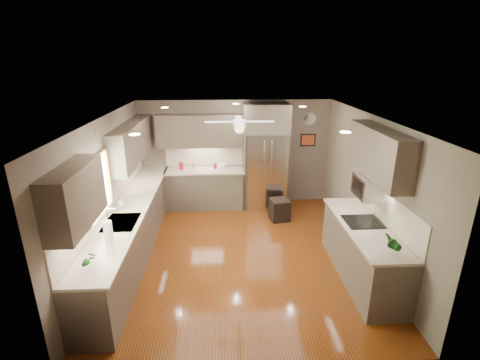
{
  "coord_description": "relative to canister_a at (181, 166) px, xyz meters",
  "views": [
    {
      "loc": [
        -0.3,
        -5.57,
        3.4
      ],
      "look_at": [
        0.02,
        0.6,
        1.23
      ],
      "focal_mm": 26.0,
      "sensor_mm": 36.0,
      "label": 1
    }
  ],
  "objects": [
    {
      "name": "ceiling_fan",
      "position": [
        1.26,
        -1.94,
        1.31
      ],
      "size": [
        1.18,
        1.18,
        0.32
      ],
      "color": "white",
      "rests_on": "ceiling"
    },
    {
      "name": "potted_plant_right",
      "position": [
        3.18,
        -3.86,
        0.08
      ],
      "size": [
        0.2,
        0.18,
        0.32
      ],
      "primitive_type": "imported",
      "rotation": [
        0.0,
        0.0,
        0.23
      ],
      "color": "#175117",
      "rests_on": "right_run"
    },
    {
      "name": "recessed_lights",
      "position": [
        1.22,
        -1.84,
        1.47
      ],
      "size": [
        2.84,
        3.14,
        0.01
      ],
      "color": "white",
      "rests_on": "ceiling"
    },
    {
      "name": "ceiling",
      "position": [
        1.26,
        -2.24,
        1.48
      ],
      "size": [
        5.0,
        5.0,
        0.0
      ],
      "primitive_type": "plane",
      "rotation": [
        3.14,
        0.0,
        0.0
      ],
      "color": "white",
      "rests_on": "ground"
    },
    {
      "name": "floor",
      "position": [
        1.26,
        -2.24,
        -1.02
      ],
      "size": [
        5.0,
        5.0,
        0.0
      ],
      "primitive_type": "plane",
      "color": "#541B0B",
      "rests_on": "ground"
    },
    {
      "name": "wall_clock",
      "position": [
        3.01,
        0.25,
        1.03
      ],
      "size": [
        0.3,
        0.03,
        0.3
      ],
      "color": "white",
      "rests_on": "wall_back"
    },
    {
      "name": "wall_right",
      "position": [
        3.51,
        -2.24,
        0.23
      ],
      "size": [
        0.0,
        5.0,
        5.0
      ],
      "primitive_type": "plane",
      "rotation": [
        1.57,
        0.0,
        -1.57
      ],
      "color": "#6B5F51",
      "rests_on": "ground"
    },
    {
      "name": "microwave",
      "position": [
        3.29,
        -2.79,
        0.46
      ],
      "size": [
        0.43,
        0.55,
        0.34
      ],
      "color": "silver",
      "rests_on": "wall_right"
    },
    {
      "name": "sink",
      "position": [
        -0.67,
        -2.74,
        -0.11
      ],
      "size": [
        0.5,
        0.7,
        0.32
      ],
      "color": "silver",
      "rests_on": "left_run"
    },
    {
      "name": "right_run",
      "position": [
        3.19,
        -3.04,
        -0.54
      ],
      "size": [
        0.7,
        2.2,
        1.45
      ],
      "color": "brown",
      "rests_on": "ground"
    },
    {
      "name": "canister_a",
      "position": [
        0.0,
        0.0,
        0.0
      ],
      "size": [
        0.12,
        0.12,
        0.16
      ],
      "primitive_type": "cylinder",
      "rotation": [
        0.0,
        0.0,
        -0.22
      ],
      "color": "maroon",
      "rests_on": "back_run"
    },
    {
      "name": "bowl",
      "position": [
        0.96,
        -0.02,
        -0.05
      ],
      "size": [
        0.27,
        0.27,
        0.06
      ],
      "primitive_type": "imported",
      "rotation": [
        0.0,
        0.0,
        0.19
      ],
      "color": "beige",
      "rests_on": "back_run"
    },
    {
      "name": "wall_left",
      "position": [
        -0.99,
        -2.24,
        0.23
      ],
      "size": [
        0.0,
        5.0,
        5.0
      ],
      "primitive_type": "plane",
      "rotation": [
        1.57,
        0.0,
        1.57
      ],
      "color": "#6B5F51",
      "rests_on": "ground"
    },
    {
      "name": "stool",
      "position": [
        2.2,
        -0.84,
        -0.78
      ],
      "size": [
        0.46,
        0.46,
        0.48
      ],
      "color": "black",
      "rests_on": "ground"
    },
    {
      "name": "canister_d",
      "position": [
        0.78,
        0.02,
        -0.02
      ],
      "size": [
        0.08,
        0.08,
        0.11
      ],
      "primitive_type": "cylinder",
      "rotation": [
        0.0,
        0.0,
        -0.1
      ],
      "color": "maroon",
      "rests_on": "back_run"
    },
    {
      "name": "uppers",
      "position": [
        0.52,
        -1.53,
        0.85
      ],
      "size": [
        4.5,
        4.7,
        0.95
      ],
      "color": "brown",
      "rests_on": "wall_left"
    },
    {
      "name": "potted_plant_left",
      "position": [
        -0.68,
        -4.03,
        0.06
      ],
      "size": [
        0.16,
        0.13,
        0.28
      ],
      "primitive_type": "imported",
      "rotation": [
        0.0,
        0.0,
        -0.19
      ],
      "color": "#175117",
      "rests_on": "left_run"
    },
    {
      "name": "paper_towel",
      "position": [
        -0.68,
        -3.31,
        0.06
      ],
      "size": [
        0.13,
        0.13,
        0.32
      ],
      "color": "white",
      "rests_on": "left_run"
    },
    {
      "name": "canister_b",
      "position": [
        0.28,
        -0.02,
        -0.01
      ],
      "size": [
        0.08,
        0.08,
        0.13
      ],
      "primitive_type": "cylinder",
      "rotation": [
        0.0,
        0.0,
        0.02
      ],
      "color": "silver",
      "rests_on": "back_run"
    },
    {
      "name": "soap_bottle",
      "position": [
        -0.8,
        -2.18,
        0.01
      ],
      "size": [
        0.11,
        0.11,
        0.18
      ],
      "primitive_type": "imported",
      "rotation": [
        0.0,
        0.0,
        0.34
      ],
      "color": "white",
      "rests_on": "left_run"
    },
    {
      "name": "refrigerator",
      "position": [
        1.96,
        -0.08,
        0.17
      ],
      "size": [
        1.06,
        0.75,
        2.45
      ],
      "color": "silver",
      "rests_on": "ground"
    },
    {
      "name": "left_run",
      "position": [
        -0.69,
        -2.09,
        -0.54
      ],
      "size": [
        0.65,
        4.7,
        1.45
      ],
      "color": "brown",
      "rests_on": "ground"
    },
    {
      "name": "framed_print",
      "position": [
        3.01,
        0.24,
        0.53
      ],
      "size": [
        0.36,
        0.03,
        0.3
      ],
      "color": "black",
      "rests_on": "wall_back"
    },
    {
      "name": "back_run",
      "position": [
        0.54,
        -0.03,
        -0.54
      ],
      "size": [
        1.85,
        0.65,
        1.45
      ],
      "color": "brown",
      "rests_on": "ground"
    },
    {
      "name": "window",
      "position": [
        -0.96,
        -2.74,
        0.53
      ],
      "size": [
        0.05,
        1.12,
        0.92
      ],
      "color": "#BFF2B2",
      "rests_on": "wall_left"
    },
    {
      "name": "wall_front",
      "position": [
        1.26,
        -4.74,
        0.23
      ],
      "size": [
        4.5,
        0.0,
        4.5
      ],
      "primitive_type": "plane",
      "rotation": [
        -1.57,
        0.0,
        0.0
      ],
      "color": "#6B5F51",
      "rests_on": "ground"
    },
    {
      "name": "wall_back",
      "position": [
        1.26,
        0.26,
        0.23
      ],
      "size": [
        4.5,
        0.0,
        4.5
      ],
      "primitive_type": "plane",
      "rotation": [
        1.57,
        0.0,
        0.0
      ],
      "color": "#6B5F51",
      "rests_on": "ground"
    }
  ]
}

